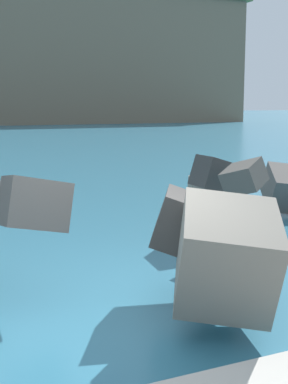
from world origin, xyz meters
TOP-DOWN VIEW (x-y plane):
  - ground_plane at (0.00, 0.00)m, footprint 400.00×400.00m

SIDE VIEW (x-z plane):
  - ground_plane at x=0.00m, z-range 0.00..0.00m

